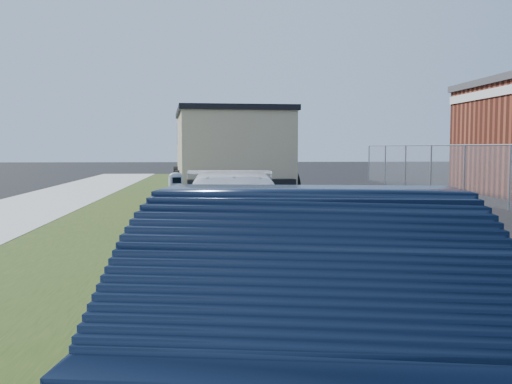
{
  "coord_description": "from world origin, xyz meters",
  "views": [
    {
      "loc": [
        -2.09,
        -8.82,
        1.75
      ],
      "look_at": [
        -1.4,
        1.0,
        1.0
      ],
      "focal_mm": 42.0,
      "sensor_mm": 36.0,
      "label": 1
    }
  ],
  "objects": [
    {
      "name": "parking_meter",
      "position": [
        -2.59,
        -1.02,
        1.06
      ],
      "size": [
        0.2,
        0.16,
        1.29
      ],
      "rotation": [
        0.0,
        0.0,
        0.29
      ],
      "color": "#3F4247",
      "rests_on": "ground"
    },
    {
      "name": "chainlink_fence",
      "position": [
        6.0,
        7.0,
        1.26
      ],
      "size": [
        0.06,
        30.06,
        30.0
      ],
      "color": "slate",
      "rests_on": "ground"
    },
    {
      "name": "dump_truck",
      "position": [
        -1.76,
        8.49,
        1.6
      ],
      "size": [
        3.4,
        7.47,
        2.85
      ],
      "rotation": [
        0.0,
        0.0,
        0.08
      ],
      "color": "black",
      "rests_on": "ground"
    },
    {
      "name": "streetside",
      "position": [
        -5.57,
        2.0,
        0.07
      ],
      "size": [
        6.12,
        50.0,
        0.15
      ],
      "color": "#97978F",
      "rests_on": "ground"
    },
    {
      "name": "navy_sedan",
      "position": [
        -1.63,
        -6.03,
        0.76
      ],
      "size": [
        2.28,
        4.81,
        1.52
      ],
      "primitive_type": "imported",
      "rotation": [
        0.0,
        0.0,
        -0.15
      ],
      "color": "black",
      "rests_on": "ground"
    },
    {
      "name": "ground",
      "position": [
        0.0,
        0.0,
        0.0
      ],
      "size": [
        120.0,
        120.0,
        0.0
      ],
      "primitive_type": "plane",
      "color": "black",
      "rests_on": "ground"
    },
    {
      "name": "white_wagon",
      "position": [
        -1.8,
        0.32,
        0.67
      ],
      "size": [
        1.9,
        4.65,
        1.35
      ],
      "primitive_type": "imported",
      "rotation": [
        0.0,
        0.0,
        0.0
      ],
      "color": "white",
      "rests_on": "ground"
    }
  ]
}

